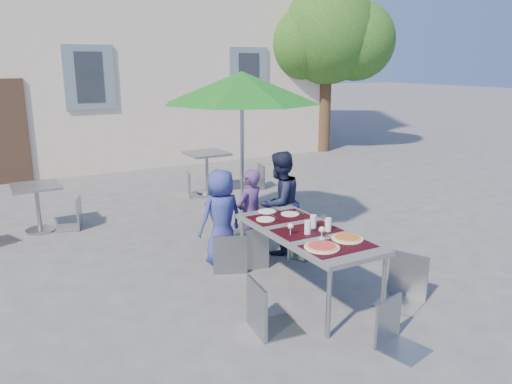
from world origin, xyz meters
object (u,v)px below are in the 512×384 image
child_2 (280,203)px  chair_1 (249,222)px  cafe_table_1 (207,164)px  bg_chair_l_1 (193,169)px  bg_chair_r_0 (71,195)px  child_1 (250,215)px  patio_umbrella (242,89)px  bg_chair_r_1 (257,163)px  chair_0 (229,229)px  chair_4 (407,251)px  cafe_table_0 (37,200)px  pizza_near_left (322,247)px  chair_5 (399,298)px  chair_2 (309,212)px  dining_table (306,235)px  pizza_near_right (347,238)px  child_0 (221,217)px  chair_3 (267,275)px

child_2 → chair_1: size_ratio=1.36×
cafe_table_1 → bg_chair_l_1: bearing=-163.1°
bg_chair_r_0 → cafe_table_1: (2.71, 0.97, 0.06)m
child_1 → child_2: (0.46, 0.02, 0.09)m
patio_umbrella → bg_chair_r_1: 3.33m
chair_0 → chair_4: bearing=-51.9°
chair_1 → cafe_table_0: chair_1 is taller
cafe_table_1 → pizza_near_left: bearing=-101.3°
chair_5 → bg_chair_l_1: (0.43, 5.85, 0.04)m
chair_2 → cafe_table_1: bearing=87.4°
child_2 → bg_chair_r_0: size_ratio=1.53×
chair_2 → bg_chair_r_1: bearing=71.2°
dining_table → child_1: 1.22m
pizza_near_left → cafe_table_0: size_ratio=0.48×
chair_2 → chair_5: chair_2 is taller
chair_5 → chair_0: bearing=103.7°
pizza_near_left → chair_0: (-0.27, 1.51, -0.22)m
pizza_near_left → bg_chair_r_0: size_ratio=0.39×
child_2 → chair_0: bearing=-2.6°
chair_2 → bg_chair_l_1: (-0.15, 3.62, -0.08)m
chair_5 → cafe_table_0: size_ratio=1.16×
chair_0 → chair_5: 2.35m
dining_table → chair_5: 1.31m
chair_1 → bg_chair_l_1: (0.72, 3.57, -0.07)m
chair_4 → cafe_table_0: size_ratio=1.33×
chair_5 → bg_chair_r_0: 5.35m
cafe_table_0 → chair_5: bearing=-64.2°
pizza_near_right → chair_2: 1.47m
child_2 → chair_1: child_2 is taller
chair_4 → pizza_near_right: bearing=161.3°
pizza_near_right → child_0: 1.84m
pizza_near_right → child_0: bearing=109.8°
cafe_table_0 → bg_chair_l_1: bearing=15.6°
child_0 → child_2: size_ratio=0.88×
cafe_table_0 → bg_chair_r_1: size_ratio=0.80×
cafe_table_1 → bg_chair_r_1: (1.05, -0.13, -0.05)m
patio_umbrella → bg_chair_l_1: patio_umbrella is taller
child_0 → chair_3: bearing=70.4°
chair_4 → cafe_table_1: 5.31m
pizza_near_right → child_1: size_ratio=0.27×
bg_chair_r_0 → cafe_table_1: 2.88m
dining_table → bg_chair_r_1: (1.91, 4.52, -0.16)m
chair_2 → bg_chair_r_1: 3.79m
pizza_near_right → chair_4: bearing=-18.7°
chair_3 → chair_4: size_ratio=1.02×
pizza_near_right → patio_umbrella: size_ratio=0.14×
cafe_table_0 → cafe_table_1: (3.19, 0.90, 0.09)m
pizza_near_left → child_0: (-0.24, 1.80, -0.15)m
chair_1 → chair_2: (0.87, -0.05, 0.01)m
dining_table → chair_3: (-0.78, -0.48, -0.11)m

